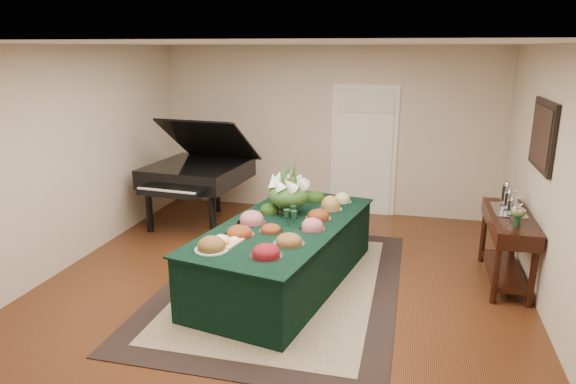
% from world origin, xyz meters
% --- Properties ---
extents(ground, '(6.00, 6.00, 0.00)m').
position_xyz_m(ground, '(0.00, 0.00, 0.00)').
color(ground, black).
rests_on(ground, ground).
extents(area_rug, '(2.64, 3.69, 0.01)m').
position_xyz_m(area_rug, '(-0.01, 0.04, 0.01)').
color(area_rug, black).
rests_on(area_rug, ground).
extents(kitchen_doorway, '(1.05, 0.07, 2.10)m').
position_xyz_m(kitchen_doorway, '(0.60, 2.97, 1.02)').
color(kitchen_doorway, white).
rests_on(kitchen_doorway, ground).
extents(buffet_table, '(1.79, 2.93, 0.74)m').
position_xyz_m(buffet_table, '(0.01, 0.10, 0.37)').
color(buffet_table, black).
rests_on(buffet_table, ground).
extents(food_platters, '(1.32, 2.32, 0.15)m').
position_xyz_m(food_platters, '(-0.01, 0.15, 0.78)').
color(food_platters, silver).
rests_on(food_platters, buffet_table).
extents(cutting_board, '(0.36, 0.36, 0.10)m').
position_xyz_m(cutting_board, '(-0.44, -0.61, 0.77)').
color(cutting_board, tan).
rests_on(cutting_board, buffet_table).
extents(green_goblets, '(0.16, 0.26, 0.18)m').
position_xyz_m(green_goblets, '(0.08, 0.12, 0.83)').
color(green_goblets, '#14321D').
rests_on(green_goblets, buffet_table).
extents(floral_centerpiece, '(0.51, 0.51, 0.51)m').
position_xyz_m(floral_centerpiece, '(-0.03, 0.46, 1.04)').
color(floral_centerpiece, '#14321D').
rests_on(floral_centerpiece, buffet_table).
extents(grand_piano, '(1.57, 1.73, 1.67)m').
position_xyz_m(grand_piano, '(-1.79, 1.81, 0.83)').
color(grand_piano, black).
rests_on(grand_piano, ground).
extents(wicker_basket, '(0.37, 0.37, 0.23)m').
position_xyz_m(wicker_basket, '(-0.85, 1.56, 0.11)').
color(wicker_basket, olive).
rests_on(wicker_basket, ground).
extents(mahogany_sideboard, '(0.45, 1.37, 0.83)m').
position_xyz_m(mahogany_sideboard, '(2.50, 0.73, 0.64)').
color(mahogany_sideboard, black).
rests_on(mahogany_sideboard, ground).
extents(tea_service, '(0.34, 0.74, 0.30)m').
position_xyz_m(tea_service, '(2.50, 0.86, 0.94)').
color(tea_service, silver).
rests_on(tea_service, mahogany_sideboard).
extents(pink_bouquet, '(0.16, 0.16, 0.21)m').
position_xyz_m(pink_bouquet, '(2.50, 0.35, 0.97)').
color(pink_bouquet, '#14321D').
rests_on(pink_bouquet, mahogany_sideboard).
extents(wall_painting, '(0.05, 0.95, 0.75)m').
position_xyz_m(wall_painting, '(2.72, 0.73, 1.75)').
color(wall_painting, black).
rests_on(wall_painting, ground).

